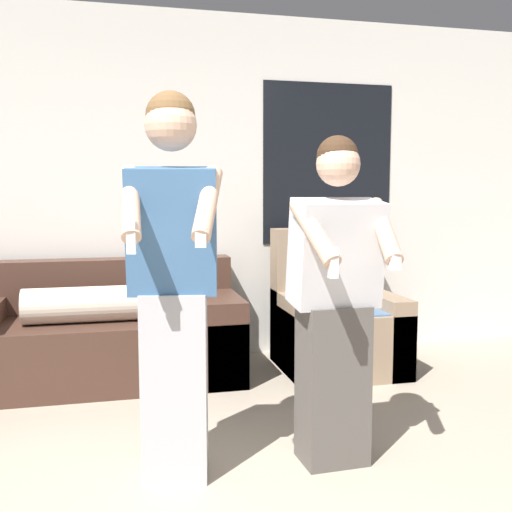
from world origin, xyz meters
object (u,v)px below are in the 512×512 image
at_px(person_right, 335,302).
at_px(person_left, 173,283).
at_px(armchair, 336,324).
at_px(couch, 104,336).

bearing_deg(person_right, person_left, 177.82).
bearing_deg(person_right, armchair, 68.35).
xyz_separation_m(couch, person_left, (0.33, -1.57, 0.60)).
distance_m(couch, armchair, 1.69).
bearing_deg(armchair, person_left, -132.92).
height_order(person_left, person_right, person_left).
relative_size(armchair, person_left, 0.59).
xyz_separation_m(couch, person_right, (1.10, -1.60, 0.48)).
bearing_deg(armchair, person_right, -111.65).
bearing_deg(person_left, person_right, -2.18).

